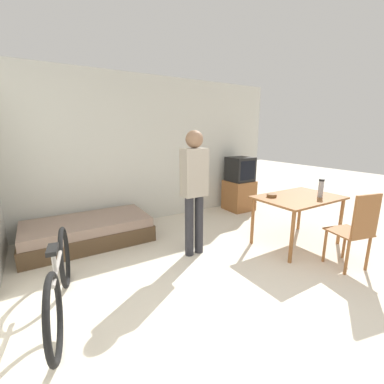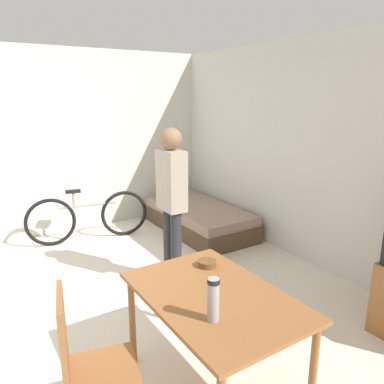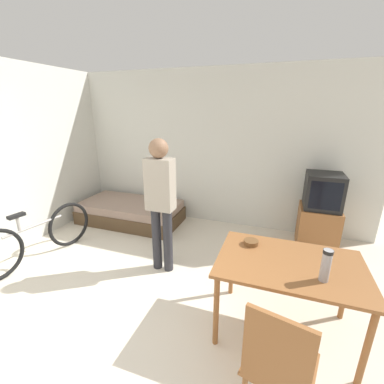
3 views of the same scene
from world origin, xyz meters
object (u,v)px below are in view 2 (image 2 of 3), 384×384
at_px(daybed, 199,218).
at_px(thermos_flask, 213,298).
at_px(wooden_chair, 84,362).
at_px(person_standing, 172,195).
at_px(bicycle, 88,217).
at_px(mate_bowl, 207,263).
at_px(dining_table, 214,305).

height_order(daybed, thermos_flask, thermos_flask).
relative_size(wooden_chair, person_standing, 0.58).
bearing_deg(person_standing, bicycle, -167.00).
height_order(thermos_flask, mate_bowl, thermos_flask).
xyz_separation_m(dining_table, person_standing, (-1.52, 0.54, 0.34)).
distance_m(dining_table, thermos_flask, 0.38).
xyz_separation_m(dining_table, mate_bowl, (-0.37, 0.20, 0.11)).
height_order(daybed, bicycle, bicycle).
bearing_deg(thermos_flask, bicycle, 174.83).
height_order(dining_table, bicycle, bicycle).
height_order(daybed, mate_bowl, mate_bowl).
bearing_deg(dining_table, person_standing, 160.56).
distance_m(daybed, thermos_flask, 3.59).
bearing_deg(bicycle, dining_table, -2.40).
height_order(bicycle, mate_bowl, mate_bowl).
distance_m(dining_table, bicycle, 3.27).
distance_m(person_standing, mate_bowl, 1.22).
relative_size(wooden_chair, thermos_flask, 3.69).
bearing_deg(thermos_flask, dining_table, 143.51).
relative_size(dining_table, mate_bowl, 8.76).
xyz_separation_m(daybed, bicycle, (-0.51, -1.56, 0.16)).
distance_m(bicycle, mate_bowl, 2.91).
distance_m(daybed, wooden_chair, 3.73).
distance_m(bicycle, thermos_flask, 3.55).
relative_size(bicycle, thermos_flask, 6.21).
xyz_separation_m(wooden_chair, person_standing, (-1.46, 1.41, 0.45)).
bearing_deg(mate_bowl, person_standing, 163.75).
bearing_deg(mate_bowl, dining_table, -28.62).
xyz_separation_m(daybed, wooden_chair, (2.68, -2.57, 0.37)).
relative_size(daybed, person_standing, 1.08).
distance_m(wooden_chair, bicycle, 3.35).
xyz_separation_m(wooden_chair, mate_bowl, (-0.31, 1.08, 0.22)).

